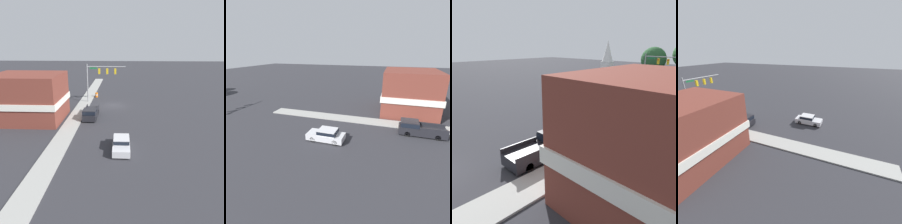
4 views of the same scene
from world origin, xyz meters
The scene contains 5 objects.
far_signal_assembly centered at (-2.38, 41.11, 4.87)m, with size 8.66×0.49×6.57m.
car_lead centered at (-1.60, 17.87, 0.76)m, with size 1.87×4.37×1.46m.
pickup_truck_parked centered at (3.29, 7.51, 0.88)m, with size 2.03×5.50×1.78m.
church_steeple centered at (-17.30, 45.17, 4.86)m, with size 2.65×2.65×9.29m.
backdrop_tree_left_far centered at (-8.98, 53.11, 4.75)m, with size 6.09×6.09×7.80m.
Camera 3 is at (15.18, -2.18, 8.35)m, focal length 35.00 mm.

